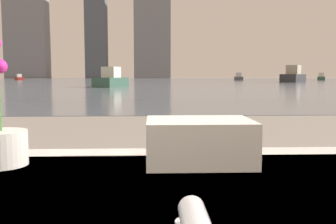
% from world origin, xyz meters
% --- Properties ---
extents(potted_orchid, '(0.14, 0.14, 0.34)m').
position_xyz_m(potted_orchid, '(-0.53, 0.81, 0.62)').
color(potted_orchid, silver).
rests_on(potted_orchid, bathtub).
extents(towel_stack, '(0.29, 0.22, 0.12)m').
position_xyz_m(towel_stack, '(-0.00, 0.82, 0.60)').
color(towel_stack, silver).
rests_on(towel_stack, bathtub).
extents(harbor_water, '(180.00, 110.00, 0.01)m').
position_xyz_m(harbor_water, '(0.00, 62.00, 0.01)').
color(harbor_water, slate).
rests_on(harbor_water, ground_plane).
extents(harbor_boat_0, '(2.29, 2.93, 1.06)m').
position_xyz_m(harbor_boat_0, '(-23.57, 66.06, 0.38)').
color(harbor_boat_0, maroon).
rests_on(harbor_boat_0, harbor_water).
extents(harbor_boat_1, '(2.19, 3.84, 1.37)m').
position_xyz_m(harbor_boat_1, '(-3.03, 25.61, 0.49)').
color(harbor_boat_1, '#335647').
rests_on(harbor_boat_1, harbor_water).
extents(harbor_boat_2, '(1.55, 3.49, 1.27)m').
position_xyz_m(harbor_boat_2, '(13.95, 61.59, 0.46)').
color(harbor_boat_2, '#4C4C51').
rests_on(harbor_boat_2, harbor_water).
extents(harbor_boat_3, '(2.44, 3.60, 1.28)m').
position_xyz_m(harbor_boat_3, '(27.87, 61.52, 0.46)').
color(harbor_boat_3, '#335647').
rests_on(harbor_boat_3, harbor_water).
extents(harbor_boat_4, '(4.51, 5.46, 2.01)m').
position_xyz_m(harbor_boat_4, '(16.48, 43.84, 0.72)').
color(harbor_boat_4, '#2D2D33').
rests_on(harbor_boat_4, harbor_water).
extents(skyline_tower_1, '(6.26, 6.66, 29.03)m').
position_xyz_m(skyline_tower_1, '(-17.83, 118.00, 14.51)').
color(skyline_tower_1, '#4C515B').
rests_on(skyline_tower_1, ground_plane).
extents(skyline_tower_2, '(11.13, 7.53, 26.45)m').
position_xyz_m(skyline_tower_2, '(-0.53, 118.00, 13.22)').
color(skyline_tower_2, slate).
rests_on(skyline_tower_2, ground_plane).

